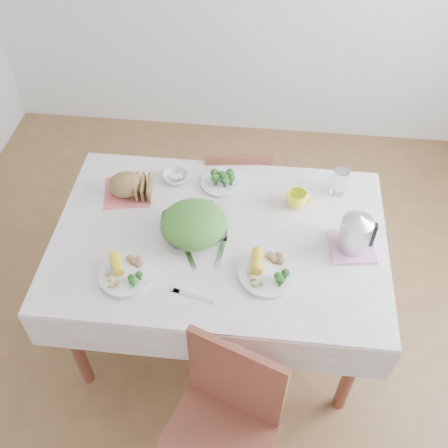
# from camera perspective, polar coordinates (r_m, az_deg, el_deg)

# --- Properties ---
(floor) EXTENTS (3.60, 3.60, 0.00)m
(floor) POSITION_cam_1_polar(r_m,az_deg,el_deg) (2.98, -0.43, -10.88)
(floor) COLOR brown
(floor) RESTS_ON ground
(dining_table) EXTENTS (1.40, 0.90, 0.75)m
(dining_table) POSITION_cam_1_polar(r_m,az_deg,el_deg) (2.67, -0.48, -6.71)
(dining_table) COLOR brown
(dining_table) RESTS_ON floor
(tablecloth) EXTENTS (1.50, 1.00, 0.01)m
(tablecloth) POSITION_cam_1_polar(r_m,az_deg,el_deg) (2.37, -0.53, -1.36)
(tablecloth) COLOR silver
(tablecloth) RESTS_ON dining_table
(chair_near) EXTENTS (0.53, 0.53, 0.91)m
(chair_near) POSITION_cam_1_polar(r_m,az_deg,el_deg) (2.21, -1.04, -22.87)
(chair_near) COLOR brown
(chair_near) RESTS_ON floor
(chair_far) EXTENTS (0.41, 0.41, 0.81)m
(chair_far) POSITION_cam_1_polar(r_m,az_deg,el_deg) (3.04, 1.38, 4.47)
(chair_far) COLOR brown
(chair_far) RESTS_ON floor
(salad_bowl) EXTENTS (0.37, 0.37, 0.07)m
(salad_bowl) POSITION_cam_1_polar(r_m,az_deg,el_deg) (2.35, -3.26, -0.49)
(salad_bowl) COLOR white
(salad_bowl) RESTS_ON tablecloth
(dinner_plate_left) EXTENTS (0.26, 0.26, 0.02)m
(dinner_plate_left) POSITION_cam_1_polar(r_m,az_deg,el_deg) (2.25, -10.54, -5.38)
(dinner_plate_left) COLOR white
(dinner_plate_left) RESTS_ON tablecloth
(dinner_plate_right) EXTENTS (0.33, 0.33, 0.02)m
(dinner_plate_right) POSITION_cam_1_polar(r_m,az_deg,el_deg) (2.23, 4.85, -5.28)
(dinner_plate_right) COLOR white
(dinner_plate_right) RESTS_ON tablecloth
(broccoli_plate) EXTENTS (0.27, 0.27, 0.02)m
(broccoli_plate) POSITION_cam_1_polar(r_m,az_deg,el_deg) (2.59, -0.22, 4.58)
(broccoli_plate) COLOR beige
(broccoli_plate) RESTS_ON tablecloth
(napkin) EXTENTS (0.26, 0.26, 0.00)m
(napkin) POSITION_cam_1_polar(r_m,az_deg,el_deg) (2.60, -10.45, 3.42)
(napkin) COLOR #DB5A5C
(napkin) RESTS_ON tablecloth
(bread_loaf) EXTENTS (0.17, 0.16, 0.10)m
(bread_loaf) POSITION_cam_1_polar(r_m,az_deg,el_deg) (2.56, -10.62, 4.32)
(bread_loaf) COLOR brown
(bread_loaf) RESTS_ON napkin
(fruit_bowl) EXTENTS (0.15, 0.15, 0.04)m
(fruit_bowl) POSITION_cam_1_polar(r_m,az_deg,el_deg) (2.62, -5.29, 5.09)
(fruit_bowl) COLOR white
(fruit_bowl) RESTS_ON tablecloth
(yellow_mug) EXTENTS (0.12, 0.12, 0.08)m
(yellow_mug) POSITION_cam_1_polar(r_m,az_deg,el_deg) (2.49, 7.90, 2.73)
(yellow_mug) COLOR #FFFB28
(yellow_mug) RESTS_ON tablecloth
(glass_tumbler) EXTENTS (0.09, 0.09, 0.14)m
(glass_tumbler) POSITION_cam_1_polar(r_m,az_deg,el_deg) (2.57, 12.49, 4.44)
(glass_tumbler) COLOR white
(glass_tumbler) RESTS_ON tablecloth
(pink_tray) EXTENTS (0.22, 0.22, 0.02)m
(pink_tray) POSITION_cam_1_polar(r_m,az_deg,el_deg) (2.38, 13.71, -2.39)
(pink_tray) COLOR pink
(pink_tray) RESTS_ON tablecloth
(electric_kettle) EXTENTS (0.17, 0.17, 0.19)m
(electric_kettle) POSITION_cam_1_polar(r_m,az_deg,el_deg) (2.30, 14.21, -0.59)
(electric_kettle) COLOR #B2B5BA
(electric_kettle) RESTS_ON pink_tray
(fork_left) EXTENTS (0.11, 0.18, 0.00)m
(fork_left) POSITION_cam_1_polar(r_m,az_deg,el_deg) (2.30, -3.93, -3.21)
(fork_left) COLOR silver
(fork_left) RESTS_ON tablecloth
(fork_right) EXTENTS (0.04, 0.18, 0.00)m
(fork_right) POSITION_cam_1_polar(r_m,az_deg,el_deg) (2.30, -0.30, -3.00)
(fork_right) COLOR silver
(fork_right) RESTS_ON tablecloth
(knife) EXTENTS (0.18, 0.07, 0.00)m
(knife) POSITION_cam_1_polar(r_m,az_deg,el_deg) (2.16, -3.38, -7.86)
(knife) COLOR silver
(knife) RESTS_ON tablecloth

